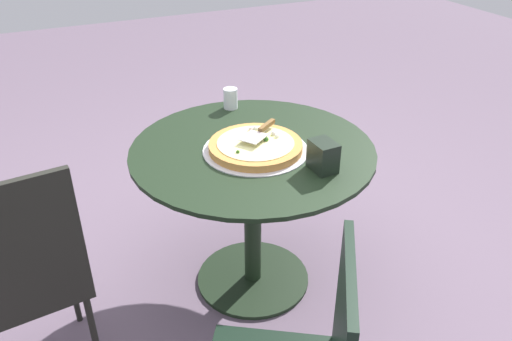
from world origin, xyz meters
The scene contains 7 objects.
ground_plane centered at (0.00, 0.00, 0.00)m, with size 10.00×10.00×0.00m, color slate.
patio_table centered at (0.00, 0.00, 0.51)m, with size 0.98×0.98×0.70m.
pizza_on_tray centered at (-0.03, 0.00, 0.71)m, with size 0.42×0.42×0.05m.
pizza_server centered at (0.01, -0.04, 0.76)m, with size 0.16×0.20×0.02m.
drinking_cup centered at (0.40, -0.07, 0.74)m, with size 0.07×0.07×0.09m, color white.
napkin_dispenser centered at (-0.27, -0.16, 0.75)m, with size 0.11×0.08×0.11m, color black.
patio_chair_corner centered at (-0.19, 0.91, 0.53)m, with size 0.44×0.44×0.92m.
Camera 1 is at (-1.66, 0.75, 1.66)m, focal length 36.23 mm.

